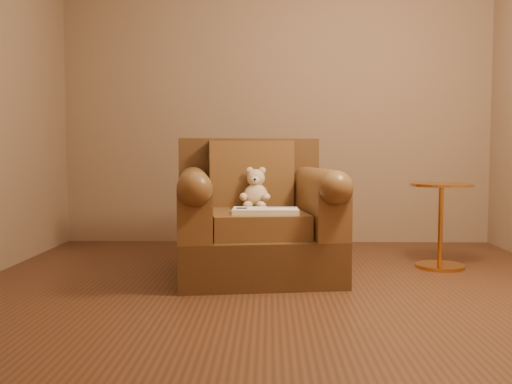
{
  "coord_description": "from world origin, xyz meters",
  "views": [
    {
      "loc": [
        -0.07,
        -3.4,
        0.85
      ],
      "look_at": [
        -0.16,
        0.44,
        0.59
      ],
      "focal_mm": 40.0,
      "sensor_mm": 36.0,
      "label": 1
    }
  ],
  "objects": [
    {
      "name": "room",
      "position": [
        0.0,
        0.0,
        1.71
      ],
      "size": [
        4.02,
        4.02,
        2.71
      ],
      "color": "#896C54",
      "rests_on": "ground"
    },
    {
      "name": "armchair",
      "position": [
        -0.17,
        0.54,
        0.37
      ],
      "size": [
        1.2,
        1.15,
        0.96
      ],
      "rotation": [
        0.0,
        0.0,
        0.14
      ],
      "color": "#4A2F18",
      "rests_on": "floor"
    },
    {
      "name": "teddy_bear",
      "position": [
        -0.17,
        0.63,
        0.57
      ],
      "size": [
        0.22,
        0.24,
        0.3
      ],
      "rotation": [
        0.0,
        0.0,
        -0.06
      ],
      "color": "beige",
      "rests_on": "armchair"
    },
    {
      "name": "side_table",
      "position": [
        1.19,
        0.8,
        0.34
      ],
      "size": [
        0.45,
        0.45,
        0.63
      ],
      "color": "#D58B3A",
      "rests_on": "floor"
    },
    {
      "name": "floor",
      "position": [
        0.0,
        0.0,
        0.0
      ],
      "size": [
        4.0,
        4.0,
        0.0
      ],
      "primitive_type": "plane",
      "color": "#4F2D1B",
      "rests_on": "ground"
    },
    {
      "name": "guidebook",
      "position": [
        -0.09,
        0.28,
        0.47
      ],
      "size": [
        0.43,
        0.26,
        0.03
      ],
      "rotation": [
        0.0,
        0.0,
        0.01
      ],
      "color": "beige",
      "rests_on": "armchair"
    }
  ]
}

